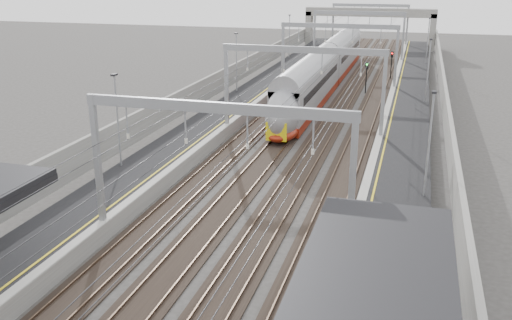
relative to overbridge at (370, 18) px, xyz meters
The scene contains 11 objects.
platform_left 55.79m from the overbridge, 98.28° to the right, with size 4.00×120.00×1.00m, color black.
platform_right 55.79m from the overbridge, 81.72° to the right, with size 4.00×120.00×1.00m, color black.
tracks 55.25m from the overbridge, 90.00° to the right, with size 11.40×140.00×0.20m.
overhead_line 48.39m from the overbridge, 90.00° to the right, with size 13.00×140.00×6.60m.
overbridge is the anchor object (origin of this frame).
wall_left 56.25m from the overbridge, 101.51° to the right, with size 0.30×120.00×3.20m, color slate.
wall_right 56.25m from the overbridge, 78.49° to the right, with size 0.30×120.00×3.20m, color slate.
train 38.12m from the overbridge, 92.26° to the right, with size 2.64×48.09×4.18m.
signal_green 26.48m from the overbridge, 101.40° to the right, with size 0.32×0.32×3.48m.
signal_red_near 37.92m from the overbridge, 85.15° to the right, with size 0.32×0.32×3.48m.
signal_red_far 28.71m from the overbridge, 79.10° to the right, with size 0.32×0.32×3.48m.
Camera 1 is at (8.63, -1.64, 13.30)m, focal length 40.00 mm.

